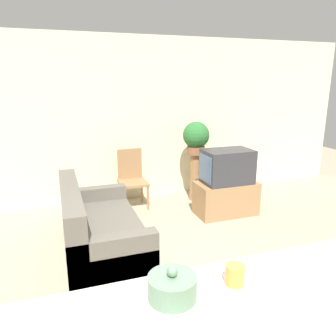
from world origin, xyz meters
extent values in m
cube|color=beige|center=(0.00, 3.43, 1.35)|extent=(9.00, 0.06, 2.70)
cube|color=#605B51|center=(-0.40, 1.57, 0.22)|extent=(0.85, 1.64, 0.43)
cube|color=#605B51|center=(-0.72, 1.57, 0.65)|extent=(0.20, 1.64, 0.44)
cube|color=#605B51|center=(-0.40, 0.82, 0.30)|extent=(0.85, 0.16, 0.61)
cube|color=#605B51|center=(-0.40, 2.31, 0.30)|extent=(0.85, 0.16, 0.61)
cube|color=#9E754C|center=(1.56, 2.22, 0.25)|extent=(0.92, 0.49, 0.50)
cube|color=#333338|center=(1.56, 2.22, 0.76)|extent=(0.72, 0.46, 0.50)
cube|color=#4C6B93|center=(1.20, 2.22, 0.76)|extent=(0.02, 0.38, 0.39)
cube|color=#9E754C|center=(0.29, 2.95, 0.41)|extent=(0.44, 0.44, 0.04)
cube|color=#9E754C|center=(0.29, 3.16, 0.68)|extent=(0.40, 0.04, 0.50)
cylinder|color=#9E754C|center=(0.10, 2.76, 0.20)|extent=(0.04, 0.04, 0.39)
cylinder|color=#9E754C|center=(0.48, 2.76, 0.20)|extent=(0.04, 0.04, 0.39)
cylinder|color=#9E754C|center=(0.10, 3.14, 0.20)|extent=(0.04, 0.04, 0.39)
cylinder|color=#9E754C|center=(0.48, 3.14, 0.20)|extent=(0.04, 0.04, 0.39)
cylinder|color=#9E754C|center=(1.37, 2.95, 0.40)|extent=(0.19, 0.19, 0.81)
cylinder|color=#8E5B3D|center=(1.37, 2.95, 0.87)|extent=(0.30, 0.30, 0.13)
sphere|color=#2D7033|center=(1.37, 2.95, 1.12)|extent=(0.44, 0.44, 0.44)
cylinder|color=gray|center=(-0.34, -0.62, 1.01)|extent=(0.25, 0.25, 0.12)
sphere|color=gray|center=(-0.34, -0.62, 1.10)|extent=(0.05, 0.05, 0.05)
cylinder|color=gold|center=(0.02, -0.62, 1.01)|extent=(0.10, 0.10, 0.11)
camera|label=1|loc=(-0.82, -1.94, 2.01)|focal=35.00mm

